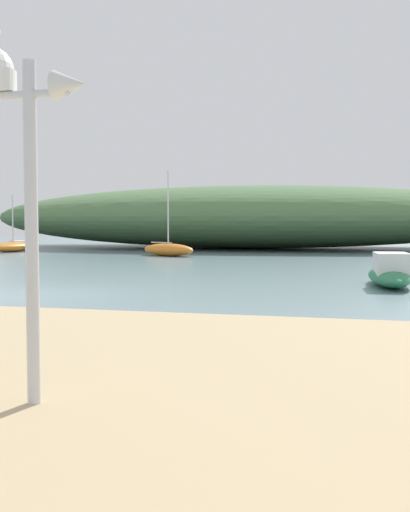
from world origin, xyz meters
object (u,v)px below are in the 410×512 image
object	(u,v)px
motorboat_off_point	(390,273)
sailboat_outer_mooring	(168,249)
sailboat_far_left	(13,247)
mast_structure	(8,112)

from	to	relation	value
motorboat_off_point	sailboat_outer_mooring	bearing A→B (deg)	128.60
sailboat_outer_mooring	motorboat_off_point	distance (m)	17.69
sailboat_far_left	sailboat_outer_mooring	bearing A→B (deg)	-11.64
mast_structure	motorboat_off_point	distance (m)	14.13
sailboat_far_left	sailboat_outer_mooring	size ratio (longest dim) A/B	0.88
mast_structure	sailboat_far_left	size ratio (longest dim) A/B	0.77
mast_structure	sailboat_outer_mooring	xyz separation A→B (m)	(-6.91, 27.12, -2.46)
sailboat_far_left	motorboat_off_point	distance (m)	27.39
sailboat_outer_mooring	motorboat_off_point	world-z (taller)	sailboat_outer_mooring
mast_structure	sailboat_far_left	world-z (taller)	sailboat_far_left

